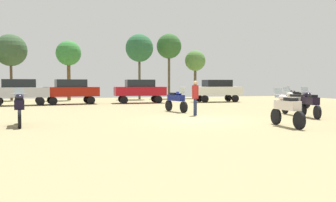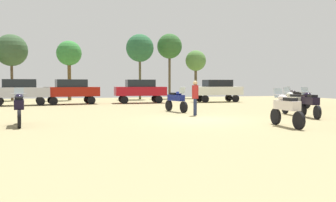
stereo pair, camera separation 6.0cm
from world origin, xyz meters
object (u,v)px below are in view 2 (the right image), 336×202
(motorcycle_8, at_px, (296,97))
(car_3, at_px, (140,89))
(motorcycle_2, at_px, (176,99))
(car_2, at_px, (71,90))
(motorcycle_1, at_px, (286,108))
(car_5, at_px, (20,90))
(tree_7, at_px, (140,48))
(tree_2, at_px, (69,54))
(car_4, at_px, (217,89))
(tree_3, at_px, (11,50))
(motorcycle_3, at_px, (292,101))
(person_1, at_px, (195,95))
(motorcycle_5, at_px, (310,103))
(tree_4, at_px, (170,47))
(tree_1, at_px, (196,61))
(motorcycle_7, at_px, (19,107))

(motorcycle_8, bearing_deg, car_3, 119.44)
(motorcycle_2, height_order, car_2, car_2)
(motorcycle_1, relative_size, car_5, 0.51)
(motorcycle_1, bearing_deg, tree_7, 94.81)
(car_3, distance_m, tree_2, 9.68)
(car_4, height_order, tree_3, tree_3)
(motorcycle_3, distance_m, person_1, 5.24)
(tree_7, bearing_deg, tree_3, 177.95)
(motorcycle_2, bearing_deg, motorcycle_5, 119.72)
(motorcycle_2, relative_size, tree_4, 0.30)
(car_3, relative_size, person_1, 2.35)
(tree_1, height_order, tree_4, tree_4)
(motorcycle_2, distance_m, motorcycle_8, 8.90)
(car_2, height_order, car_5, same)
(tree_1, relative_size, tree_3, 0.84)
(motorcycle_1, bearing_deg, tree_1, 80.23)
(car_5, height_order, tree_1, tree_1)
(motorcycle_5, xyz_separation_m, car_4, (1.29, 14.60, 0.43))
(motorcycle_7, bearing_deg, tree_1, 48.03)
(car_3, height_order, tree_1, tree_1)
(motorcycle_1, bearing_deg, car_5, 127.62)
(motorcycle_3, height_order, car_4, car_4)
(motorcycle_5, height_order, car_2, car_2)
(motorcycle_5, bearing_deg, motorcycle_1, -124.11)
(car_2, bearing_deg, tree_2, -7.49)
(person_1, distance_m, tree_2, 20.45)
(car_2, relative_size, car_5, 1.01)
(motorcycle_2, bearing_deg, tree_1, -130.17)
(motorcycle_7, height_order, car_2, car_2)
(car_5, distance_m, tree_4, 17.62)
(motorcycle_3, relative_size, motorcycle_8, 1.05)
(motorcycle_1, relative_size, car_3, 0.53)
(tree_7, bearing_deg, tree_2, -177.25)
(motorcycle_8, height_order, tree_2, tree_2)
(tree_2, bearing_deg, car_4, -28.08)
(person_1, bearing_deg, tree_2, -128.42)
(tree_3, bearing_deg, tree_7, -2.05)
(tree_7, bearing_deg, car_5, -143.20)
(tree_4, bearing_deg, tree_2, -172.33)
(car_4, xyz_separation_m, tree_7, (-5.78, 7.29, 4.22))
(person_1, bearing_deg, car_2, -119.55)
(car_4, bearing_deg, motorcycle_1, 164.75)
(motorcycle_3, xyz_separation_m, tree_2, (-11.75, 20.08, 3.90))
(person_1, bearing_deg, motorcycle_8, 144.75)
(car_2, distance_m, car_5, 3.84)
(tree_3, height_order, tree_4, tree_4)
(car_4, bearing_deg, car_2, 89.77)
(tree_2, relative_size, tree_3, 0.92)
(motorcycle_2, bearing_deg, tree_4, -121.23)
(tree_2, bearing_deg, tree_3, 171.63)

